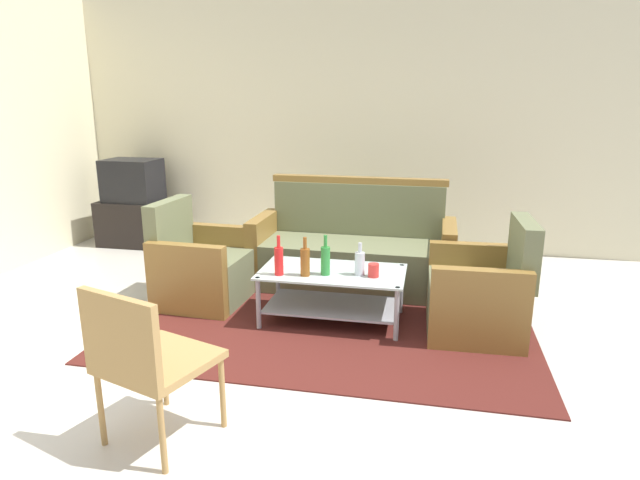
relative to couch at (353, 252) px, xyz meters
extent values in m
plane|color=beige|center=(-0.21, -1.65, -0.32)|extent=(14.00, 14.00, 0.00)
cube|color=beige|center=(-0.21, 1.41, 1.08)|extent=(6.52, 0.12, 2.80)
cube|color=#511E19|center=(-0.07, -0.75, -0.31)|extent=(3.08, 2.30, 0.01)
cube|color=#6B704C|center=(0.00, -0.05, -0.10)|extent=(1.61, 0.72, 0.42)
cube|color=#6B704C|center=(0.00, 0.27, 0.35)|extent=(1.60, 0.16, 0.48)
cube|color=olive|center=(0.84, -0.07, 0.00)|extent=(0.13, 0.70, 0.62)
cube|color=olive|center=(-0.84, -0.04, 0.00)|extent=(0.13, 0.70, 0.62)
cube|color=olive|center=(0.00, 0.27, 0.62)|extent=(1.64, 0.12, 0.06)
cube|color=#6B704C|center=(-1.16, -0.65, -0.11)|extent=(0.69, 0.63, 0.40)
cube|color=#6B704C|center=(-1.47, -0.63, 0.32)|extent=(0.15, 0.61, 0.45)
cube|color=olive|center=(-1.14, -0.32, -0.02)|extent=(0.66, 0.13, 0.58)
cube|color=olive|center=(-1.17, -0.98, -0.02)|extent=(0.66, 0.13, 0.58)
cube|color=#6B704C|center=(1.02, -0.82, -0.11)|extent=(0.68, 0.62, 0.40)
cube|color=#6B704C|center=(1.33, -0.81, 0.32)|extent=(0.14, 0.60, 0.45)
cube|color=olive|center=(1.03, -1.15, -0.02)|extent=(0.66, 0.12, 0.58)
cube|color=olive|center=(1.01, -0.49, -0.02)|extent=(0.66, 0.12, 0.58)
cube|color=silver|center=(-0.04, -0.85, 0.09)|extent=(1.10, 0.60, 0.02)
cube|color=#9E9EA5|center=(-0.04, -0.85, -0.19)|extent=(1.00, 0.52, 0.02)
cylinder|color=#9E9EA5|center=(-0.55, -0.59, -0.11)|extent=(0.04, 0.04, 0.40)
cylinder|color=#9E9EA5|center=(0.47, -0.59, -0.11)|extent=(0.04, 0.04, 0.40)
cylinder|color=#9E9EA5|center=(-0.55, -1.11, -0.11)|extent=(0.04, 0.04, 0.40)
cylinder|color=#9E9EA5|center=(0.47, -1.11, -0.11)|extent=(0.04, 0.04, 0.40)
cylinder|color=brown|center=(-0.22, -1.00, 0.20)|extent=(0.07, 0.07, 0.21)
cylinder|color=brown|center=(-0.22, -1.00, 0.34)|extent=(0.03, 0.03, 0.09)
cylinder|color=silver|center=(0.18, -0.90, 0.18)|extent=(0.07, 0.07, 0.17)
cylinder|color=silver|center=(0.18, -0.90, 0.31)|extent=(0.03, 0.03, 0.07)
cylinder|color=red|center=(-0.41, -1.02, 0.20)|extent=(0.07, 0.07, 0.21)
cylinder|color=red|center=(-0.41, -1.02, 0.35)|extent=(0.03, 0.03, 0.09)
cylinder|color=#2D8C38|center=(-0.07, -0.94, 0.20)|extent=(0.07, 0.07, 0.21)
cylinder|color=#2D8C38|center=(-0.07, -0.94, 0.35)|extent=(0.03, 0.03, 0.09)
cylinder|color=red|center=(0.28, -0.92, 0.14)|extent=(0.08, 0.08, 0.10)
cube|color=black|center=(-2.70, 0.90, -0.06)|extent=(0.80, 0.50, 0.52)
cube|color=black|center=(-2.70, 0.90, 0.44)|extent=(0.61, 0.46, 0.48)
cube|color=black|center=(-2.70, 1.13, 0.44)|extent=(0.51, 0.03, 0.36)
cube|color=#AD844C|center=(-0.61, -2.45, 0.10)|extent=(0.61, 0.61, 0.04)
cube|color=#AD844C|center=(-0.68, -2.66, 0.32)|extent=(0.47, 0.19, 0.40)
cylinder|color=#AD844C|center=(-0.74, -2.19, -0.11)|extent=(0.03, 0.03, 0.42)
cylinder|color=#AD844C|center=(-0.34, -2.32, -0.11)|extent=(0.03, 0.03, 0.42)
cylinder|color=#AD844C|center=(-0.87, -2.59, -0.11)|extent=(0.03, 0.03, 0.42)
cylinder|color=#AD844C|center=(-0.48, -2.72, -0.11)|extent=(0.03, 0.03, 0.42)
camera|label=1|loc=(0.66, -4.65, 1.37)|focal=30.05mm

